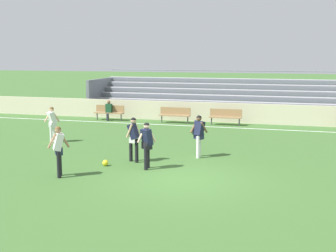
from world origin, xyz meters
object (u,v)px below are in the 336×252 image
bench_centre_sideline (109,111)px  player_white_dropping_back (52,121)px  bleacher_stand (274,98)px  bench_near_bin (226,115)px  player_dark_deep_cover (134,136)px  player_dark_wide_left (147,142)px  player_dark_trailing_run (199,132)px  soccer_ball (105,163)px  spectator_seated (109,109)px  player_white_pressing_high (59,147)px  bench_far_left (175,114)px

bench_centre_sideline → player_white_dropping_back: size_ratio=1.11×
bleacher_stand → player_white_dropping_back: 14.38m
bleacher_stand → bench_near_bin: bleacher_stand is taller
player_dark_deep_cover → player_dark_wide_left: 1.18m
player_white_dropping_back → player_dark_trailing_run: bearing=-9.0°
player_dark_deep_cover → soccer_ball: player_dark_deep_cover is taller
spectator_seated → player_white_pressing_high: size_ratio=0.72×
bench_centre_sideline → bench_far_left: 4.09m
bench_centre_sideline → bench_far_left: bearing=0.0°
bench_centre_sideline → spectator_seated: bearing=-90.0°
bleacher_stand → player_dark_wide_left: bearing=-104.0°
bench_near_bin → player_white_dropping_back: player_white_dropping_back is taller
bench_centre_sideline → player_dark_trailing_run: player_dark_trailing_run is taller
player_dark_deep_cover → bleacher_stand: bearing=72.0°
player_white_dropping_back → player_dark_trailing_run: (6.99, -1.11, 0.02)m
bench_far_left → player_dark_deep_cover: 9.68m
player_dark_wide_left → player_white_dropping_back: (-5.63, 3.38, -0.01)m
player_dark_trailing_run → spectator_seated: bearing=131.8°
bleacher_stand → bench_far_left: 6.69m
player_dark_wide_left → spectator_seated: bearing=119.5°
bench_centre_sideline → player_white_pressing_high: 12.70m
player_dark_wide_left → soccer_ball: (-1.57, 0.00, -0.86)m
bench_far_left → player_white_pressing_high: size_ratio=1.08×
bench_near_bin → soccer_ball: size_ratio=8.18×
player_dark_deep_cover → player_white_dropping_back: (-4.83, 2.52, -0.03)m
bench_near_bin → spectator_seated: bearing=-179.1°
player_dark_deep_cover → player_dark_trailing_run: size_ratio=1.01×
bleacher_stand → bench_centre_sideline: (-9.47, -3.92, -0.67)m
bench_centre_sideline → player_dark_trailing_run: 10.94m
bench_near_bin → player_dark_wide_left: 10.55m
bench_centre_sideline → bench_near_bin: same height
bench_centre_sideline → spectator_seated: 0.19m
player_dark_deep_cover → player_white_pressing_high: player_white_pressing_high is taller
bench_centre_sideline → soccer_ball: size_ratio=8.18×
player_dark_trailing_run → soccer_ball: 3.81m
bench_centre_sideline → player_dark_trailing_run: (7.23, -8.20, 0.43)m
player_white_dropping_back → soccer_ball: bearing=-39.8°
bench_centre_sideline → bench_far_left: same height
spectator_seated → player_dark_trailing_run: (7.23, -8.09, 0.28)m
bench_far_left → bench_centre_sideline: bearing=180.0°
player_white_pressing_high → soccer_ball: (0.86, 1.74, -0.89)m
bench_centre_sideline → player_white_dropping_back: 7.11m
player_dark_trailing_run → player_white_pressing_high: bearing=-133.3°
player_white_dropping_back → player_dark_trailing_run: 7.07m
player_white_dropping_back → bleacher_stand: bearing=50.0°
soccer_ball → bleacher_stand: bearing=70.2°
spectator_seated → bench_near_bin: bearing=0.9°
bench_far_left → player_dark_wide_left: 10.64m
spectator_seated → player_dark_wide_left: size_ratio=0.74×
bench_far_left → player_dark_trailing_run: player_dark_trailing_run is taller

